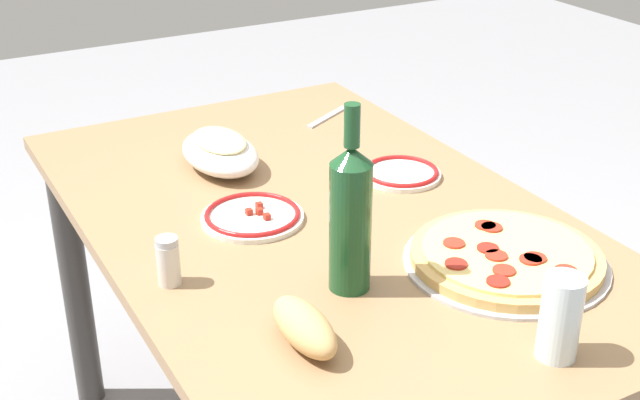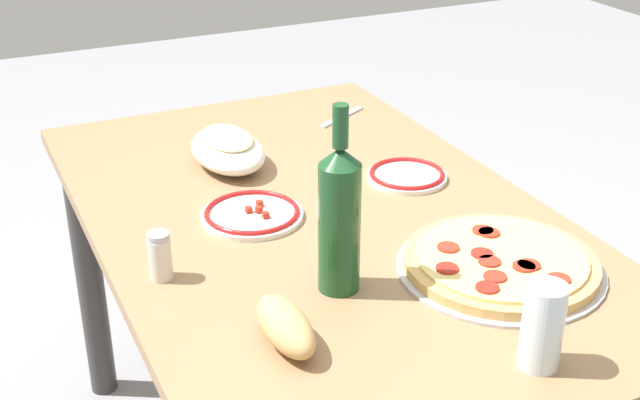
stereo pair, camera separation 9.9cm
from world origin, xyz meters
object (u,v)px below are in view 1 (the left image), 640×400
wine_bottle (350,216)px  side_plate_near (401,173)px  dining_table (320,268)px  pepperoni_pizza (506,257)px  side_plate_far (252,216)px  water_glass (560,317)px  bread_loaf (304,327)px  spice_shaker (168,261)px  baked_pasta_dish (220,150)px

wine_bottle → side_plate_near: size_ratio=1.90×
dining_table → pepperoni_pizza: (0.33, 0.19, 0.14)m
dining_table → pepperoni_pizza: size_ratio=3.84×
dining_table → side_plate_far: (-0.04, -0.13, 0.13)m
water_glass → side_plate_far: water_glass is taller
bread_loaf → spice_shaker: (-0.26, -0.12, 0.01)m
wine_bottle → water_glass: (0.31, 0.17, -0.07)m
baked_pasta_dish → spice_shaker: (0.40, -0.26, 0.00)m
wine_bottle → side_plate_near: bearing=135.6°
wine_bottle → water_glass: size_ratio=2.43×
side_plate_near → water_glass: bearing=-13.4°
bread_loaf → spice_shaker: size_ratio=1.86×
dining_table → spice_shaker: bearing=-73.3°
baked_pasta_dish → side_plate_near: 0.40m
water_glass → wine_bottle: bearing=-151.4°
pepperoni_pizza → wine_bottle: bearing=-103.9°
pepperoni_pizza → spice_shaker: spice_shaker is taller
baked_pasta_dish → side_plate_near: (0.23, 0.32, -0.03)m
bread_loaf → baked_pasta_dish: bearing=167.8°
side_plate_far → pepperoni_pizza: bearing=40.9°
dining_table → bread_loaf: 0.46m
baked_pasta_dish → side_plate_far: baked_pasta_dish is taller
pepperoni_pizza → baked_pasta_dish: bearing=-156.3°
side_plate_far → bread_loaf: 0.42m
baked_pasta_dish → side_plate_near: size_ratio=1.40×
pepperoni_pizza → wine_bottle: 0.31m
wine_bottle → side_plate_far: bearing=-172.2°
side_plate_far → dining_table: bearing=72.7°
dining_table → baked_pasta_dish: 0.35m
pepperoni_pizza → spice_shaker: (-0.22, -0.54, 0.03)m
water_glass → spice_shaker: water_glass is taller
side_plate_near → dining_table: bearing=-73.6°
pepperoni_pizza → baked_pasta_dish: baked_pasta_dish is taller
pepperoni_pizza → water_glass: 0.27m
wine_bottle → dining_table: bearing=161.6°
dining_table → water_glass: 0.61m
side_plate_near → bread_loaf: (0.44, -0.47, 0.02)m
pepperoni_pizza → water_glass: bearing=-23.9°
pepperoni_pizza → side_plate_near: size_ratio=2.11×
wine_bottle → spice_shaker: 0.32m
dining_table → side_plate_far: bearing=-107.3°
baked_pasta_dish → side_plate_far: (0.26, -0.04, -0.03)m
side_plate_near → side_plate_far: (0.03, -0.36, 0.00)m
spice_shaker → dining_table: bearing=106.7°
wine_bottle → baked_pasta_dish: bearing=179.8°
dining_table → pepperoni_pizza: pepperoni_pizza is taller
pepperoni_pizza → water_glass: size_ratio=2.69×
pepperoni_pizza → side_plate_near: (-0.40, 0.04, -0.01)m
side_plate_near → spice_shaker: bearing=-73.4°
water_glass → spice_shaker: bearing=-137.3°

